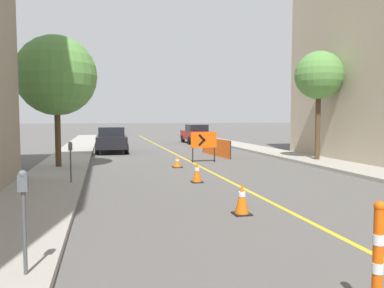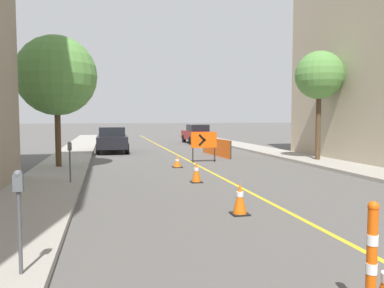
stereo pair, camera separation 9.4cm
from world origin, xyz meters
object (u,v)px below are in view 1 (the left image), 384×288
at_px(parked_car_curb_near, 111,140).
at_px(traffic_cone_third, 242,199).
at_px(parked_car_curb_mid, 196,134).
at_px(street_tree_right_near, 319,76).
at_px(traffic_cone_fourth, 197,172).
at_px(traffic_cone_fifth, 177,162).
at_px(parking_meter_far_curb, 70,154).
at_px(arrow_barricade_primary, 204,141).
at_px(parking_meter_near_curb, 24,201).
at_px(street_tree_left_near, 56,76).
at_px(delineator_post_front, 377,267).

bearing_deg(parked_car_curb_near, traffic_cone_third, -80.61).
height_order(parked_car_curb_mid, street_tree_right_near, street_tree_right_near).
distance_m(traffic_cone_fourth, parked_car_curb_mid, 19.21).
height_order(traffic_cone_fifth, parked_car_curb_near, parked_car_curb_near).
bearing_deg(parking_meter_far_curb, arrow_barricade_primary, 42.09).
bearing_deg(parked_car_curb_mid, parking_meter_near_curb, -109.77).
xyz_separation_m(parking_meter_far_curb, street_tree_left_near, (-0.83, 4.20, 2.85)).
height_order(parked_car_curb_near, parking_meter_far_curb, parked_car_curb_near).
bearing_deg(traffic_cone_fourth, street_tree_left_near, 138.14).
height_order(delineator_post_front, street_tree_right_near, street_tree_right_near).
bearing_deg(street_tree_right_near, traffic_cone_fifth, -177.16).
bearing_deg(parking_meter_far_curb, traffic_cone_fifth, 41.83).
bearing_deg(street_tree_right_near, parked_car_curb_near, 141.97).
distance_m(parked_car_curb_mid, street_tree_left_near, 17.41).
height_order(delineator_post_front, parking_meter_far_curb, parking_meter_far_curb).
bearing_deg(street_tree_left_near, parked_car_curb_near, 72.63).
height_order(delineator_post_front, parked_car_curb_mid, parked_car_curb_mid).
xyz_separation_m(traffic_cone_third, street_tree_left_near, (-4.85, 8.64, 3.53)).
height_order(traffic_cone_fifth, parking_meter_near_curb, parking_meter_near_curb).
xyz_separation_m(arrow_barricade_primary, parking_meter_near_curb, (-5.73, -12.30, 0.05)).
relative_size(street_tree_left_near, street_tree_right_near, 1.03).
distance_m(traffic_cone_fifth, delineator_post_front, 12.60).
relative_size(parking_meter_far_curb, street_tree_right_near, 0.25).
xyz_separation_m(street_tree_left_near, street_tree_right_near, (12.01, -0.14, 0.29)).
height_order(traffic_cone_fourth, delineator_post_front, delineator_post_front).
bearing_deg(street_tree_left_near, traffic_cone_third, -60.71).
xyz_separation_m(traffic_cone_third, traffic_cone_fourth, (0.04, 4.27, -0.01)).
distance_m(delineator_post_front, street_tree_right_near, 15.30).
height_order(arrow_barricade_primary, parked_car_curb_near, parked_car_curb_near).
height_order(street_tree_left_near, street_tree_right_near, street_tree_left_near).
bearing_deg(parked_car_curb_near, arrow_barricade_primary, -56.23).
bearing_deg(parking_meter_near_curb, parked_car_curb_mid, 71.28).
bearing_deg(parking_meter_far_curb, parked_car_curb_near, 82.68).
xyz_separation_m(delineator_post_front, parking_meter_far_curb, (-3.86, 8.89, 0.48)).
bearing_deg(traffic_cone_third, parked_car_curb_near, 98.92).
bearing_deg(traffic_cone_fifth, street_tree_right_near, 2.84).
distance_m(arrow_barricade_primary, parked_car_curb_mid, 13.60).
relative_size(traffic_cone_fifth, parking_meter_near_curb, 0.35).
relative_size(arrow_barricade_primary, parked_car_curb_near, 0.34).
bearing_deg(traffic_cone_third, parking_meter_far_curb, 132.10).
xyz_separation_m(delineator_post_front, parked_car_curb_mid, (4.80, 27.34, 0.23)).
height_order(traffic_cone_third, street_tree_left_near, street_tree_left_near).
bearing_deg(traffic_cone_fourth, parked_car_curb_mid, 76.09).
height_order(parked_car_curb_near, parked_car_curb_mid, same).
distance_m(traffic_cone_fifth, parked_car_curb_mid, 15.44).
distance_m(street_tree_left_near, street_tree_right_near, 12.02).
relative_size(parking_meter_near_curb, street_tree_left_near, 0.25).
bearing_deg(parked_car_curb_mid, traffic_cone_fourth, -104.96).
distance_m(arrow_barricade_primary, street_tree_left_near, 7.22).
bearing_deg(traffic_cone_fourth, traffic_cone_third, -90.49).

